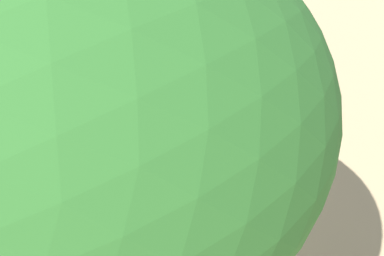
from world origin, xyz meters
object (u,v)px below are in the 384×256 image
object	(u,v)px
picnic_table_near	(294,98)
market_stall_orange	(239,20)
market_stall_red	(183,18)
person_handler	(161,172)
picnic_table_far	(37,191)
elephant	(207,127)
shade_tree_secondary	(56,105)

from	to	relation	value
picnic_table_near	market_stall_orange	size ratio (longest dim) A/B	0.65
picnic_table_near	market_stall_red	world-z (taller)	market_stall_red
market_stall_red	person_handler	bearing A→B (deg)	-86.81
picnic_table_far	market_stall_orange	xyz separation A→B (m)	(5.26, 10.55, 0.55)
picnic_table_far	market_stall_orange	distance (m)	11.81
elephant	market_stall_red	world-z (taller)	market_stall_red
picnic_table_near	market_stall_orange	bearing A→B (deg)	25.19
person_handler	picnic_table_far	distance (m)	3.30
person_handler	picnic_table_near	distance (m)	6.04
elephant	market_stall_red	xyz separation A→B (m)	(-1.64, 7.95, 0.14)
person_handler	market_stall_red	xyz separation A→B (m)	(-0.55, 9.93, 0.19)
shade_tree_secondary	market_stall_orange	xyz separation A→B (m)	(2.57, 13.27, -4.25)
person_handler	market_stall_red	bearing A→B (deg)	30.89
picnic_table_near	market_stall_red	xyz separation A→B (m)	(-4.58, 5.45, 0.55)
market_stall_orange	market_stall_red	bearing A→B (deg)	180.00
person_handler	shade_tree_secondary	size ratio (longest dim) A/B	0.21
elephant	shade_tree_secondary	xyz separation A→B (m)	(-1.61, -5.32, 4.39)
person_handler	elephant	bearing A→B (deg)	-1.09
picnic_table_near	market_stall_red	size ratio (longest dim) A/B	0.65
elephant	picnic_table_near	distance (m)	3.88
person_handler	picnic_table_far	xyz separation A→B (m)	(-3.22, -0.62, -0.36)
picnic_table_near	market_stall_red	bearing A→B (deg)	45.25
shade_tree_secondary	elephant	bearing A→B (deg)	73.14
picnic_table_far	market_stall_red	xyz separation A→B (m)	(2.66, 10.55, 0.55)
picnic_table_near	market_stall_red	distance (m)	7.14
elephant	market_stall_red	bearing A→B (deg)	49.98
market_stall_orange	elephant	bearing A→B (deg)	-96.86
picnic_table_near	picnic_table_far	distance (m)	8.86
picnic_table_far	market_stall_red	size ratio (longest dim) A/B	0.78
shade_tree_secondary	picnic_table_near	world-z (taller)	shade_tree_secondary
picnic_table_far	market_stall_red	distance (m)	10.90
market_stall_red	picnic_table_near	bearing A→B (deg)	-49.97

